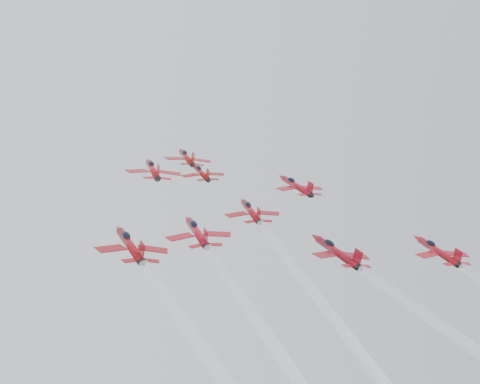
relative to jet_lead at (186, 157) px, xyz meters
name	(u,v)px	position (x,y,z in m)	size (l,w,h in m)	color
jet_lead	(186,157)	(0.00, 0.00, 0.00)	(9.87, 13.09, 6.82)	maroon
jet_row2_left	(153,169)	(-9.39, -9.83, -4.50)	(10.48, 13.89, 7.24)	#AC1016
jet_row2_center	(201,172)	(0.02, -10.10, -4.65)	(8.57, 11.37, 5.92)	maroon
jet_row2_right	(296,185)	(17.67, -15.13, -6.94)	(9.93, 13.16, 6.86)	#A20F1F
jet_center	(396,355)	(2.30, -70.21, -32.28)	(9.20, 91.05, 42.64)	maroon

